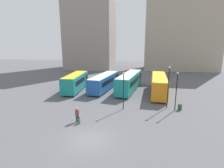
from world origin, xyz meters
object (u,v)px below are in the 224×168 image
at_px(lamp_post_0, 124,88).
at_px(lamp_post_1, 177,88).
at_px(bus_3, 159,84).
at_px(traveler, 77,113).
at_px(lamp_post_2, 168,84).
at_px(bus_0, 76,82).
at_px(bus_1, 104,82).
at_px(trash_bin, 180,107).
at_px(bus_2, 130,81).
at_px(suitcase, 79,121).

bearing_deg(lamp_post_0, lamp_post_1, 5.88).
distance_m(bus_3, lamp_post_1, 8.44).
relative_size(traveler, lamp_post_2, 0.29).
height_order(bus_0, lamp_post_2, lamp_post_2).
distance_m(bus_0, bus_1, 5.51).
relative_size(bus_3, trash_bin, 14.03).
relative_size(bus_0, bus_1, 0.85).
bearing_deg(lamp_post_1, lamp_post_0, -174.12).
distance_m(bus_1, traveler, 14.98).
xyz_separation_m(bus_3, traveler, (-10.23, -13.69, -0.75)).
xyz_separation_m(traveler, lamp_post_0, (4.78, 4.77, 2.05)).
height_order(bus_2, suitcase, bus_2).
xyz_separation_m(lamp_post_1, trash_bin, (0.71, 0.33, -2.68)).
xyz_separation_m(suitcase, lamp_post_2, (10.38, 6.77, 3.11)).
distance_m(bus_3, lamp_post_2, 7.50).
bearing_deg(traveler, bus_1, -13.69).
height_order(traveler, lamp_post_2, lamp_post_2).
xyz_separation_m(lamp_post_0, lamp_post_2, (5.95, 1.63, 0.34)).
distance_m(suitcase, lamp_post_0, 7.33).
relative_size(traveler, lamp_post_0, 0.33).
bearing_deg(bus_1, traveler, -171.62).
distance_m(bus_2, lamp_post_0, 10.63).
height_order(bus_2, lamp_post_2, lamp_post_2).
bearing_deg(lamp_post_2, bus_1, 141.34).
bearing_deg(bus_1, trash_bin, -118.17).
height_order(bus_1, bus_3, bus_3).
xyz_separation_m(lamp_post_0, lamp_post_1, (6.86, 0.71, 0.04)).
bearing_deg(suitcase, trash_bin, -76.37).
relative_size(bus_3, suitcase, 14.12).
bearing_deg(lamp_post_2, trash_bin, -19.89).
height_order(bus_3, trash_bin, bus_3).
height_order(bus_1, lamp_post_2, lamp_post_2).
height_order(bus_0, trash_bin, bus_0).
height_order(bus_1, traveler, bus_1).
bearing_deg(bus_1, lamp_post_1, -120.81).
xyz_separation_m(bus_0, bus_3, (15.51, 0.25, 0.06)).
bearing_deg(lamp_post_2, bus_3, 93.90).
distance_m(bus_3, trash_bin, 8.27).
bearing_deg(trash_bin, suitcase, -152.73).
relative_size(bus_0, trash_bin, 11.26).
xyz_separation_m(bus_1, lamp_post_0, (4.77, -10.20, 1.47)).
bearing_deg(bus_0, bus_3, -92.46).
distance_m(bus_3, lamp_post_0, 10.54).
bearing_deg(bus_1, bus_0, 114.51).
xyz_separation_m(traveler, trash_bin, (12.35, 5.81, -0.59)).
bearing_deg(lamp_post_2, suitcase, -146.87).
xyz_separation_m(bus_3, trash_bin, (2.12, -7.88, -1.34)).
xyz_separation_m(bus_0, lamp_post_2, (16.01, -7.05, 1.70)).
height_order(bus_0, bus_3, bus_3).
distance_m(bus_0, lamp_post_0, 13.35).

